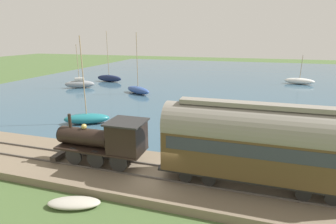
{
  "coord_description": "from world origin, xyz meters",
  "views": [
    {
      "loc": [
        -13.49,
        -4.5,
        8.7
      ],
      "look_at": [
        7.01,
        1.7,
        2.48
      ],
      "focal_mm": 28.0,
      "sensor_mm": 36.0,
      "label": 1
    }
  ],
  "objects_px": {
    "sailboat_teal": "(87,118)",
    "rowboat_mid_harbor": "(218,128)",
    "sailboat_blue": "(138,90)",
    "sailboat_navy": "(109,78)",
    "steam_locomotive": "(108,139)",
    "passenger_coach": "(257,142)",
    "sailboat_gray": "(80,84)",
    "rowboat_far_out": "(176,131)",
    "sailboat_white": "(299,81)",
    "beached_dinghy": "(74,203)",
    "rowboat_near_shore": "(183,116)"
  },
  "relations": [
    {
      "from": "sailboat_gray",
      "to": "rowboat_far_out",
      "type": "height_order",
      "value": "sailboat_gray"
    },
    {
      "from": "rowboat_far_out",
      "to": "rowboat_mid_harbor",
      "type": "bearing_deg",
      "value": -17.63
    },
    {
      "from": "passenger_coach",
      "to": "sailboat_gray",
      "type": "distance_m",
      "value": 37.95
    },
    {
      "from": "rowboat_mid_harbor",
      "to": "beached_dinghy",
      "type": "bearing_deg",
      "value": -164.04
    },
    {
      "from": "rowboat_mid_harbor",
      "to": "sailboat_navy",
      "type": "bearing_deg",
      "value": 86.14
    },
    {
      "from": "sailboat_white",
      "to": "rowboat_near_shore",
      "type": "distance_m",
      "value": 31.28
    },
    {
      "from": "passenger_coach",
      "to": "sailboat_blue",
      "type": "bearing_deg",
      "value": 36.01
    },
    {
      "from": "passenger_coach",
      "to": "rowboat_mid_harbor",
      "type": "relative_size",
      "value": 4.17
    },
    {
      "from": "sailboat_teal",
      "to": "beached_dinghy",
      "type": "distance_m",
      "value": 14.18
    },
    {
      "from": "rowboat_far_out",
      "to": "rowboat_near_shore",
      "type": "height_order",
      "value": "rowboat_near_shore"
    },
    {
      "from": "sailboat_white",
      "to": "sailboat_navy",
      "type": "bearing_deg",
      "value": 112.06
    },
    {
      "from": "sailboat_teal",
      "to": "sailboat_blue",
      "type": "relative_size",
      "value": 0.95
    },
    {
      "from": "rowboat_mid_harbor",
      "to": "passenger_coach",
      "type": "bearing_deg",
      "value": -124.97
    },
    {
      "from": "steam_locomotive",
      "to": "sailboat_white",
      "type": "height_order",
      "value": "sailboat_white"
    },
    {
      "from": "rowboat_far_out",
      "to": "beached_dinghy",
      "type": "bearing_deg",
      "value": -151.09
    },
    {
      "from": "sailboat_blue",
      "to": "sailboat_gray",
      "type": "height_order",
      "value": "sailboat_blue"
    },
    {
      "from": "sailboat_gray",
      "to": "rowboat_mid_harbor",
      "type": "distance_m",
      "value": 29.25
    },
    {
      "from": "sailboat_navy",
      "to": "beached_dinghy",
      "type": "xyz_separation_m",
      "value": [
        -35.94,
        -17.84,
        -0.51
      ]
    },
    {
      "from": "sailboat_white",
      "to": "sailboat_gray",
      "type": "distance_m",
      "value": 40.22
    },
    {
      "from": "passenger_coach",
      "to": "beached_dinghy",
      "type": "xyz_separation_m",
      "value": [
        -3.83,
        9.04,
        -3.04
      ]
    },
    {
      "from": "sailboat_teal",
      "to": "rowboat_far_out",
      "type": "xyz_separation_m",
      "value": [
        -0.17,
        -9.58,
        -0.36
      ]
    },
    {
      "from": "sailboat_blue",
      "to": "sailboat_navy",
      "type": "bearing_deg",
      "value": 77.06
    },
    {
      "from": "sailboat_teal",
      "to": "sailboat_blue",
      "type": "xyz_separation_m",
      "value": [
        15.0,
        0.69,
        0.05
      ]
    },
    {
      "from": "rowboat_mid_harbor",
      "to": "rowboat_near_shore",
      "type": "relative_size",
      "value": 1.09
    },
    {
      "from": "sailboat_white",
      "to": "sailboat_blue",
      "type": "bearing_deg",
      "value": 132.55
    },
    {
      "from": "sailboat_blue",
      "to": "sailboat_navy",
      "type": "distance_m",
      "value": 13.23
    },
    {
      "from": "sailboat_blue",
      "to": "rowboat_mid_harbor",
      "type": "height_order",
      "value": "sailboat_blue"
    },
    {
      "from": "sailboat_white",
      "to": "rowboat_mid_harbor",
      "type": "distance_m",
      "value": 31.79
    },
    {
      "from": "sailboat_white",
      "to": "sailboat_teal",
      "type": "height_order",
      "value": "sailboat_teal"
    },
    {
      "from": "sailboat_white",
      "to": "sailboat_blue",
      "type": "relative_size",
      "value": 0.58
    },
    {
      "from": "steam_locomotive",
      "to": "sailboat_navy",
      "type": "height_order",
      "value": "sailboat_navy"
    },
    {
      "from": "rowboat_mid_harbor",
      "to": "beached_dinghy",
      "type": "height_order",
      "value": "beached_dinghy"
    },
    {
      "from": "sailboat_teal",
      "to": "rowboat_mid_harbor",
      "type": "height_order",
      "value": "sailboat_teal"
    },
    {
      "from": "passenger_coach",
      "to": "rowboat_near_shore",
      "type": "xyz_separation_m",
      "value": [
        13.04,
        7.21,
        -3.04
      ]
    },
    {
      "from": "rowboat_far_out",
      "to": "sailboat_white",
      "type": "bearing_deg",
      "value": 14.13
    },
    {
      "from": "beached_dinghy",
      "to": "sailboat_blue",
      "type": "bearing_deg",
      "value": 16.27
    },
    {
      "from": "sailboat_teal",
      "to": "sailboat_navy",
      "type": "distance_m",
      "value": 26.02
    },
    {
      "from": "steam_locomotive",
      "to": "sailboat_blue",
      "type": "xyz_separation_m",
      "value": [
        23.35,
        7.95,
        -1.76
      ]
    },
    {
      "from": "sailboat_navy",
      "to": "steam_locomotive",
      "type": "bearing_deg",
      "value": -145.17
    },
    {
      "from": "sailboat_white",
      "to": "sailboat_teal",
      "type": "bearing_deg",
      "value": 151.3
    },
    {
      "from": "sailboat_white",
      "to": "sailboat_navy",
      "type": "relative_size",
      "value": 0.56
    },
    {
      "from": "passenger_coach",
      "to": "sailboat_white",
      "type": "bearing_deg",
      "value": -12.23
    },
    {
      "from": "passenger_coach",
      "to": "sailboat_blue",
      "type": "xyz_separation_m",
      "value": [
        23.35,
        16.97,
        -2.64
      ]
    },
    {
      "from": "sailboat_white",
      "to": "sailboat_teal",
      "type": "distance_m",
      "value": 40.29
    },
    {
      "from": "sailboat_teal",
      "to": "sailboat_gray",
      "type": "bearing_deg",
      "value": 12.02
    },
    {
      "from": "passenger_coach",
      "to": "sailboat_blue",
      "type": "distance_m",
      "value": 28.98
    },
    {
      "from": "steam_locomotive",
      "to": "beached_dinghy",
      "type": "height_order",
      "value": "steam_locomotive"
    },
    {
      "from": "steam_locomotive",
      "to": "rowboat_far_out",
      "type": "relative_size",
      "value": 3.04
    },
    {
      "from": "rowboat_mid_harbor",
      "to": "rowboat_near_shore",
      "type": "bearing_deg",
      "value": 96.33
    },
    {
      "from": "sailboat_navy",
      "to": "sailboat_blue",
      "type": "bearing_deg",
      "value": -125.73
    }
  ]
}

